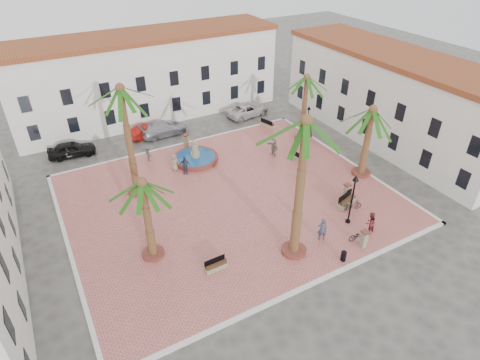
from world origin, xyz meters
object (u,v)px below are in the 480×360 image
at_px(bollard_e, 347,191).
at_px(car_white, 248,110).
at_px(bicycle_a, 359,235).
at_px(pedestrian_north, 149,153).
at_px(fountain, 196,158).
at_px(palm_ne, 306,85).
at_px(lamppost_s, 353,191).
at_px(litter_bin, 343,256).
at_px(car_black, 72,149).
at_px(pedestrian_fountain_b, 185,165).
at_px(car_silver, 164,129).
at_px(pedestrian_east, 273,147).
at_px(palm_nw, 122,100).
at_px(lamppost_e, 308,116).
at_px(pedestrian_fountain_a, 175,162).
at_px(palm_s, 305,137).
at_px(car_red, 146,130).
at_px(bench_se, 347,202).
at_px(palm_sw, 143,193).
at_px(bench_ne, 267,125).
at_px(bench_s, 216,266).
at_px(bench_e, 299,158).
at_px(cyclist_b, 370,223).
at_px(palm_e, 371,119).
at_px(bicycle_b, 353,205).
at_px(bollard_se, 364,239).
at_px(bollard_n, 186,141).
at_px(cyclist_a, 322,229).

height_order(bollard_e, car_white, bollard_e).
xyz_separation_m(bicycle_a, pedestrian_north, (-9.75, 18.60, 0.36)).
bearing_deg(fountain, palm_ne, -6.41).
height_order(lamppost_s, litter_bin, lamppost_s).
height_order(bollard_e, car_black, bollard_e).
height_order(pedestrian_fountain_b, car_silver, pedestrian_fountain_b).
bearing_deg(pedestrian_east, fountain, -112.28).
bearing_deg(palm_nw, lamppost_e, 3.84).
distance_m(pedestrian_fountain_a, pedestrian_north, 3.29).
relative_size(palm_s, lamppost_e, 2.95).
bearing_deg(car_red, lamppost_s, -177.20).
bearing_deg(lamppost_e, pedestrian_east, -163.68).
bearing_deg(car_black, bench_se, -130.73).
height_order(palm_nw, palm_sw, palm_nw).
bearing_deg(bench_ne, bench_se, 153.35).
height_order(lamppost_e, pedestrian_east, lamppost_e).
bearing_deg(bench_s, bench_e, 32.91).
relative_size(litter_bin, car_white, 0.14).
bearing_deg(cyclist_b, palm_ne, -107.74).
bearing_deg(car_black, bench_e, -115.31).
bearing_deg(palm_s, palm_sw, 152.71).
relative_size(lamppost_e, bollard_e, 2.55).
bearing_deg(car_red, pedestrian_east, -156.68).
height_order(palm_e, car_silver, palm_e).
bearing_deg(bicycle_b, pedestrian_north, 54.33).
relative_size(palm_nw, pedestrian_east, 5.25).
xyz_separation_m(bench_ne, bollard_se, (-4.56, -20.02, 0.46)).
relative_size(bench_se, bollard_n, 1.37).
distance_m(bench_e, bollard_se, 12.68).
height_order(pedestrian_east, car_silver, pedestrian_east).
height_order(bollard_n, car_black, bollard_n).
xyz_separation_m(bollard_e, car_white, (1.36, 18.90, -0.13)).
relative_size(cyclist_a, pedestrian_east, 1.02).
bearing_deg(palm_nw, bollard_se, -50.18).
xyz_separation_m(palm_ne, bicycle_b, (-3.83, -12.08, -5.49)).
height_order(bench_se, lamppost_e, lamppost_e).
relative_size(palm_nw, cyclist_a, 5.13).
height_order(palm_nw, bench_se, palm_nw).
bearing_deg(pedestrian_fountain_a, car_red, 72.71).
bearing_deg(palm_nw, bicycle_b, -36.92).
distance_m(cyclist_a, pedestrian_north, 18.70).
distance_m(cyclist_b, car_white, 23.20).
distance_m(lamppost_e, bollard_se, 17.32).
relative_size(palm_s, car_black, 2.34).
bearing_deg(pedestrian_fountain_b, litter_bin, -40.83).
xyz_separation_m(palm_nw, bicycle_a, (12.38, -13.89, -7.98)).
relative_size(lamppost_s, car_black, 0.96).
bearing_deg(litter_bin, bench_se, 46.44).
bearing_deg(pedestrian_north, bench_ne, -101.46).
bearing_deg(bollard_e, pedestrian_north, 131.38).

